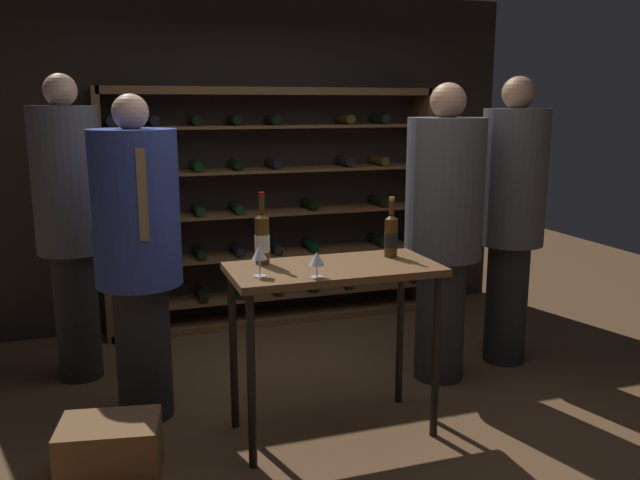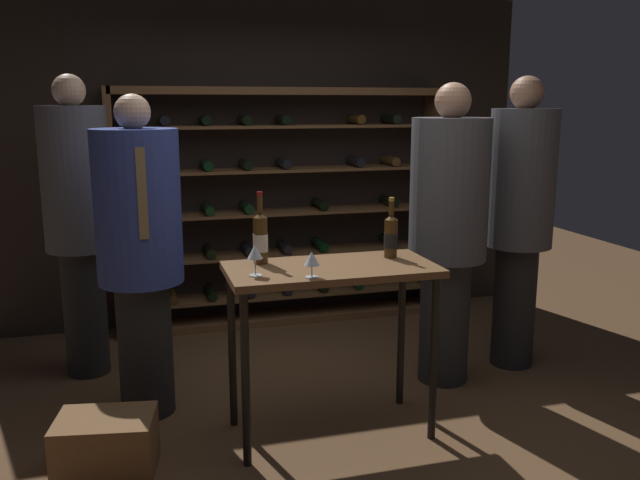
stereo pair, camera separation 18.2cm
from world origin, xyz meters
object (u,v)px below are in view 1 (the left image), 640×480
(person_guest_plum_blouse, at_px, (444,222))
(wine_glass_stemmed_right, at_px, (260,254))
(wine_crate, at_px, (110,451))
(wine_bottle_black_capsule, at_px, (391,235))
(tasting_table, at_px, (334,288))
(wine_bottle_red_label, at_px, (262,238))
(wine_glass_stemmed_center, at_px, (317,260))
(person_guest_blue_shirt, at_px, (138,246))
(person_host_in_suit, at_px, (70,215))
(person_bystander_red_print, at_px, (512,209))
(wine_rack, at_px, (271,210))

(person_guest_plum_blouse, xyz_separation_m, wine_glass_stemmed_right, (-1.38, -0.59, 0.01))
(wine_crate, relative_size, wine_glass_stemmed_right, 2.93)
(wine_crate, bearing_deg, wine_bottle_black_capsule, 7.94)
(tasting_table, relative_size, wine_bottle_red_label, 2.87)
(person_guest_plum_blouse, xyz_separation_m, wine_crate, (-2.16, -0.62, -0.93))
(tasting_table, distance_m, person_guest_plum_blouse, 1.09)
(wine_crate, bearing_deg, wine_glass_stemmed_center, -4.87)
(tasting_table, bearing_deg, wine_crate, -174.31)
(wine_bottle_black_capsule, bearing_deg, wine_crate, -172.06)
(wine_glass_stemmed_right, bearing_deg, person_guest_blue_shirt, 131.03)
(wine_bottle_black_capsule, height_order, wine_bottle_red_label, wine_bottle_red_label)
(person_host_in_suit, height_order, wine_crate, person_host_in_suit)
(person_bystander_red_print, relative_size, wine_glass_stemmed_center, 15.12)
(wine_rack, height_order, wine_bottle_black_capsule, wine_rack)
(person_guest_blue_shirt, relative_size, person_bystander_red_print, 0.94)
(person_host_in_suit, bearing_deg, person_guest_plum_blouse, -121.59)
(wine_bottle_red_label, height_order, wine_glass_stemmed_right, wine_bottle_red_label)
(wine_bottle_red_label, distance_m, wine_glass_stemmed_right, 0.27)
(person_host_in_suit, bearing_deg, wine_rack, -77.44)
(tasting_table, distance_m, wine_glass_stemmed_center, 0.35)
(person_bystander_red_print, bearing_deg, wine_rack, 102.42)
(tasting_table, xyz_separation_m, person_host_in_suit, (-1.38, 1.28, 0.28))
(person_host_in_suit, bearing_deg, tasting_table, -145.84)
(person_guest_blue_shirt, distance_m, wine_crate, 1.13)
(person_guest_plum_blouse, height_order, person_host_in_suit, person_host_in_suit)
(person_host_in_suit, relative_size, person_guest_blue_shirt, 1.07)
(person_guest_plum_blouse, bearing_deg, wine_crate, -129.51)
(person_bystander_red_print, bearing_deg, person_guest_blue_shirt, 149.61)
(person_guest_blue_shirt, bearing_deg, wine_rack, 57.43)
(wine_crate, distance_m, wine_glass_stemmed_center, 1.39)
(wine_crate, distance_m, wine_bottle_black_capsule, 1.87)
(person_bystander_red_print, distance_m, wine_glass_stemmed_center, 1.90)
(wine_rack, xyz_separation_m, person_guest_blue_shirt, (-1.17, -1.47, 0.07))
(person_host_in_suit, xyz_separation_m, person_guest_blue_shirt, (0.38, -0.73, -0.08))
(tasting_table, bearing_deg, person_bystander_red_print, 21.64)
(wine_bottle_black_capsule, xyz_separation_m, wine_glass_stemmed_center, (-0.55, -0.31, -0.03))
(wine_rack, relative_size, wine_glass_stemmed_center, 20.78)
(person_guest_plum_blouse, xyz_separation_m, wine_bottle_red_label, (-1.30, -0.33, 0.04))
(person_bystander_red_print, bearing_deg, wine_bottle_red_label, 161.40)
(person_host_in_suit, height_order, wine_glass_stemmed_center, person_host_in_suit)
(person_host_in_suit, distance_m, person_bystander_red_print, 3.00)
(tasting_table, height_order, person_guest_plum_blouse, person_guest_plum_blouse)
(person_bystander_red_print, height_order, wine_bottle_black_capsule, person_bystander_red_print)
(wine_bottle_red_label, relative_size, wine_glass_stemmed_center, 2.97)
(tasting_table, bearing_deg, wine_rack, 85.08)
(wine_rack, xyz_separation_m, wine_crate, (-1.39, -2.14, -0.82))
(tasting_table, xyz_separation_m, wine_glass_stemmed_center, (-0.17, -0.21, 0.22))
(person_host_in_suit, distance_m, wine_crate, 1.71)
(person_bystander_red_print, relative_size, wine_bottle_black_capsule, 5.83)
(wine_rack, distance_m, wine_glass_stemmed_center, 2.26)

